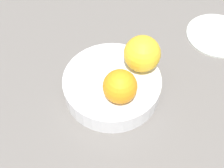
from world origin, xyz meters
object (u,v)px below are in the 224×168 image
at_px(fruit_bowl, 112,86).
at_px(orange_in_bowl_0, 142,54).
at_px(orange_in_bowl_1, 120,86).
at_px(side_plate, 218,34).

distance_m(fruit_bowl, orange_in_bowl_0, 0.09).
relative_size(fruit_bowl, orange_in_bowl_1, 3.08).
relative_size(fruit_bowl, orange_in_bowl_0, 2.70).
bearing_deg(orange_in_bowl_0, fruit_bowl, 175.28).
bearing_deg(fruit_bowl, side_plate, -1.27).
height_order(fruit_bowl, orange_in_bowl_1, orange_in_bowl_1).
bearing_deg(orange_in_bowl_1, fruit_bowl, 74.49).
distance_m(fruit_bowl, orange_in_bowl_1, 0.07).
xyz_separation_m(fruit_bowl, orange_in_bowl_0, (0.06, -0.01, 0.06)).
bearing_deg(orange_in_bowl_0, orange_in_bowl_1, -154.60).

